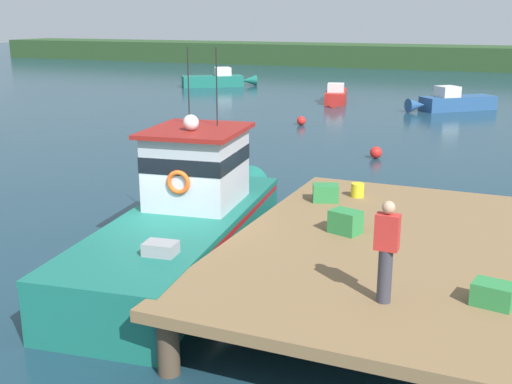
{
  "coord_description": "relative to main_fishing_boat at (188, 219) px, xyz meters",
  "views": [
    {
      "loc": [
        7.01,
        -11.84,
        5.47
      ],
      "look_at": [
        1.2,
        1.76,
        1.4
      ],
      "focal_mm": 44.75,
      "sensor_mm": 36.0,
      "label": 1
    }
  ],
  "objects": [
    {
      "name": "moored_boat_near_channel",
      "position": [
        -16.45,
        34.61,
        -0.48
      ],
      "size": [
        5.6,
        4.55,
        1.54
      ],
      "color": "#196B5B",
      "rests_on": "ground"
    },
    {
      "name": "dock",
      "position": [
        4.67,
        -0.32,
        0.07
      ],
      "size": [
        6.0,
        9.0,
        1.2
      ],
      "color": "#4C3D2D",
      "rests_on": "ground"
    },
    {
      "name": "ground_plane",
      "position": [
        -0.13,
        -0.32,
        -1.01
      ],
      "size": [
        200.0,
        200.0,
        0.0
      ],
      "primitive_type": "plane",
      "color": "#193847"
    },
    {
      "name": "bait_bucket",
      "position": [
        3.25,
        2.68,
        0.36
      ],
      "size": [
        0.32,
        0.32,
        0.34
      ],
      "primitive_type": "cylinder",
      "color": "yellow",
      "rests_on": "dock"
    },
    {
      "name": "moored_boat_outer_mooring",
      "position": [
        -4.83,
        28.69,
        -0.56
      ],
      "size": [
        2.21,
        5.19,
        1.3
      ],
      "color": "red",
      "rests_on": "ground"
    },
    {
      "name": "far_shoreline",
      "position": [
        -0.13,
        61.68,
        0.19
      ],
      "size": [
        120.0,
        8.0,
        2.4
      ],
      "primitive_type": "cube",
      "color": "#284723",
      "rests_on": "ground"
    },
    {
      "name": "crate_single_far",
      "position": [
        2.64,
        2.01,
        0.4
      ],
      "size": [
        0.72,
        0.62,
        0.41
      ],
      "primitive_type": "cube",
      "rotation": [
        0.0,
        0.0,
        0.36
      ],
      "color": "#2D8442",
      "rests_on": "dock"
    },
    {
      "name": "deckhand_by_the_boat",
      "position": [
        5.13,
        -3.02,
        1.05
      ],
      "size": [
        0.36,
        0.22,
        1.63
      ],
      "color": "#383842",
      "rests_on": "dock"
    },
    {
      "name": "mooring_buoy_outer",
      "position": [
        1.49,
        12.68,
        -0.77
      ],
      "size": [
        0.48,
        0.48,
        0.48
      ],
      "primitive_type": "sphere",
      "color": "red",
      "rests_on": "ground"
    },
    {
      "name": "moored_boat_far_right",
      "position": [
        2.66,
        27.94,
        -0.5
      ],
      "size": [
        5.07,
        4.69,
        1.47
      ],
      "color": "#285184",
      "rests_on": "ground"
    },
    {
      "name": "crate_single_by_cleat",
      "position": [
        3.71,
        -0.08,
        0.43
      ],
      "size": [
        0.7,
        0.6,
        0.47
      ],
      "primitive_type": "cube",
      "rotation": [
        0.0,
        0.0,
        -0.3
      ],
      "color": "#2D8442",
      "rests_on": "dock"
    },
    {
      "name": "mooring_buoy_spare_mooring",
      "position": [
        -3.93,
        19.19,
        -0.77
      ],
      "size": [
        0.47,
        0.47,
        0.47
      ],
      "primitive_type": "sphere",
      "color": "red",
      "rests_on": "ground"
    },
    {
      "name": "main_fishing_boat",
      "position": [
        0.0,
        0.0,
        0.0
      ],
      "size": [
        3.57,
        9.95,
        4.8
      ],
      "color": "#196B5B",
      "rests_on": "ground"
    },
    {
      "name": "crate_stack_near_edge",
      "position": [
        6.69,
        -2.49,
        0.37
      ],
      "size": [
        0.67,
        0.54,
        0.36
      ],
      "primitive_type": "cube",
      "rotation": [
        0.0,
        0.0,
        -0.17
      ],
      "color": "#2D8442",
      "rests_on": "dock"
    }
  ]
}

